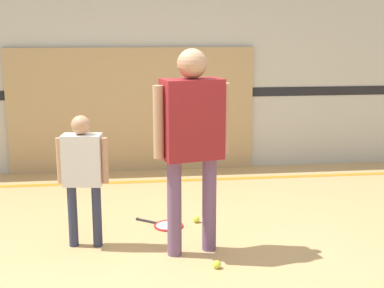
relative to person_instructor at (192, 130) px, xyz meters
The scene contains 9 objects.
ground_plane 1.09m from the person_instructor, 133.20° to the right, with size 16.00×16.00×0.00m, color tan.
wall_back 2.87m from the person_instructor, 93.72° to the left, with size 16.00×0.07×3.20m.
wall_panel 2.80m from the person_instructor, 99.21° to the left, with size 3.19×0.05×1.62m.
floor_stripe 2.43m from the person_instructor, 94.79° to the left, with size 14.40×0.10×0.01m.
person_instructor is the anchor object (origin of this frame).
person_student_left 1.00m from the person_instructor, 164.71° to the left, with size 0.43×0.22×1.15m.
racket_spare_on_floor 1.23m from the person_instructor, 104.95° to the left, with size 0.51×0.43×0.03m.
tennis_ball_near_instructor 1.09m from the person_instructor, 65.55° to the right, with size 0.07×0.07×0.07m, color #CCE038.
tennis_ball_by_spare_racket 1.24m from the person_instructor, 79.49° to the left, with size 0.07×0.07×0.07m, color #CCE038.
Camera 1 is at (-0.34, -4.01, 1.85)m, focal length 50.00 mm.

